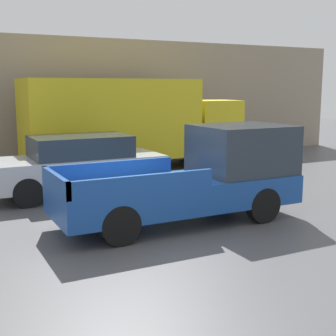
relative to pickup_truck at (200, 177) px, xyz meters
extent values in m
plane|color=#4C4C4F|center=(-1.46, -0.38, -0.97)|extent=(60.00, 60.00, 0.00)
cube|color=gray|center=(-1.46, 9.08, 1.45)|extent=(28.00, 0.15, 4.84)
cube|color=#194799|center=(-0.56, 0.00, -0.31)|extent=(5.43, 1.91, 0.63)
cube|color=#28333D|center=(1.12, 0.00, 0.56)|extent=(2.06, 1.79, 1.11)
cube|color=#194799|center=(-1.78, 0.90, 0.18)|extent=(2.98, 0.10, 0.34)
cube|color=#194799|center=(-1.78, -0.90, 0.18)|extent=(2.98, 0.10, 0.34)
cube|color=#194799|center=(-3.23, 0.00, 0.18)|extent=(0.10, 1.91, 0.34)
cylinder|color=black|center=(1.12, 0.84, -0.58)|extent=(0.78, 0.26, 0.78)
cylinder|color=black|center=(1.12, -0.84, -0.58)|extent=(0.78, 0.26, 0.78)
cylinder|color=black|center=(-2.24, 0.84, -0.58)|extent=(0.78, 0.26, 0.78)
cylinder|color=black|center=(-2.24, -0.84, -0.58)|extent=(0.78, 0.26, 0.78)
cube|color=#B7BABF|center=(-1.78, 3.70, -0.28)|extent=(4.77, 1.93, 0.74)
cube|color=#28333D|center=(-1.63, 3.70, 0.38)|extent=(2.63, 1.70, 0.58)
cylinder|color=black|center=(-0.30, 4.57, -0.60)|extent=(0.75, 0.22, 0.75)
cylinder|color=black|center=(-0.30, 2.84, -0.60)|extent=(0.75, 0.22, 0.75)
cylinder|color=black|center=(-3.26, 4.57, -0.60)|extent=(0.75, 0.22, 0.75)
cylinder|color=black|center=(-3.26, 2.84, -0.60)|extent=(0.75, 0.22, 0.75)
cube|color=gold|center=(4.40, 6.72, 0.50)|extent=(1.73, 2.30, 1.98)
cube|color=gold|center=(0.38, 6.72, 0.88)|extent=(5.99, 2.42, 2.75)
cylinder|color=black|center=(4.09, 7.79, -0.47)|extent=(1.01, 0.30, 1.01)
cylinder|color=black|center=(4.09, 5.64, -0.47)|extent=(1.01, 0.30, 1.01)
cylinder|color=black|center=(-0.84, 7.79, -0.47)|extent=(1.01, 0.30, 1.01)
cylinder|color=black|center=(-0.84, 5.64, -0.47)|extent=(1.01, 0.30, 1.01)
camera|label=1|loc=(-5.29, -8.79, 1.98)|focal=50.00mm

